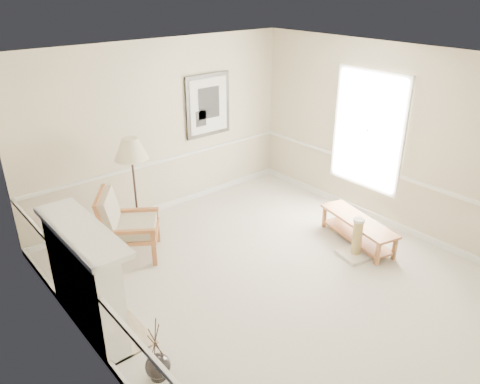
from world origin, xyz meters
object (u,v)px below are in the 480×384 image
at_px(floor_vase, 158,367).
at_px(floor_lamp, 131,151).
at_px(armchair, 123,222).
at_px(bench, 358,227).
at_px(scratching_post, 356,245).

distance_m(floor_vase, floor_lamp, 3.30).
xyz_separation_m(armchair, floor_lamp, (0.43, 0.40, 0.87)).
xyz_separation_m(armchair, bench, (2.92, -1.97, -0.27)).
xyz_separation_m(floor_lamp, bench, (2.48, -2.37, -1.14)).
height_order(armchair, scratching_post, armchair).
xyz_separation_m(floor_vase, bench, (3.77, 0.39, 0.12)).
relative_size(floor_vase, armchair, 0.71).
xyz_separation_m(bench, scratching_post, (-0.34, -0.24, -0.07)).
bearing_deg(floor_lamp, armchair, -137.18).
bearing_deg(bench, floor_lamp, 136.28).
bearing_deg(armchair, bench, -89.79).
xyz_separation_m(floor_vase, floor_lamp, (1.29, 2.76, 1.27)).
height_order(armchair, bench, armchair).
bearing_deg(floor_lamp, scratching_post, -50.66).
distance_m(floor_lamp, bench, 3.62).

